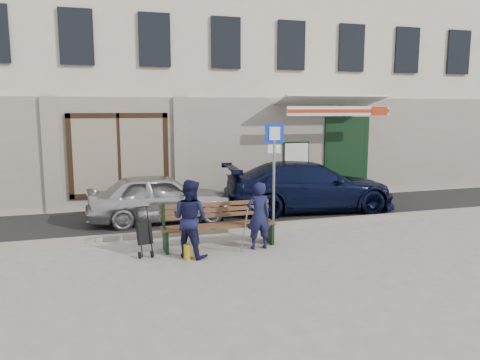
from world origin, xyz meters
name	(u,v)px	position (x,y,z in m)	size (l,w,h in m)	color
ground	(288,246)	(0.00, 0.00, 0.00)	(80.00, 80.00, 0.00)	#9E9991
asphalt_lane	(244,214)	(0.00, 3.10, 0.01)	(60.00, 3.20, 0.01)	#282828
curb	(264,226)	(0.00, 1.50, 0.06)	(60.00, 0.18, 0.12)	#9E9384
building	(201,50)	(0.01, 8.45, 4.97)	(20.00, 8.27, 10.00)	beige
car_silver	(161,197)	(-2.29, 2.94, 0.63)	(1.48, 3.68, 1.25)	silver
car_navy	(309,186)	(1.91, 3.02, 0.70)	(1.96, 4.81, 1.40)	black
parking_sign	(274,159)	(0.32, 1.70, 1.67)	(0.47, 0.10, 2.52)	gray
bench	(217,225)	(-1.46, 0.38, 0.46)	(2.40, 1.17, 0.98)	brown
man	(259,216)	(-0.67, -0.01, 0.70)	(0.51, 0.34, 1.40)	#15173B
woman	(190,218)	(-2.12, -0.11, 0.77)	(0.74, 0.58, 1.53)	#141739
stroller	(144,234)	(-2.97, 0.22, 0.43)	(0.33, 0.43, 0.96)	black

